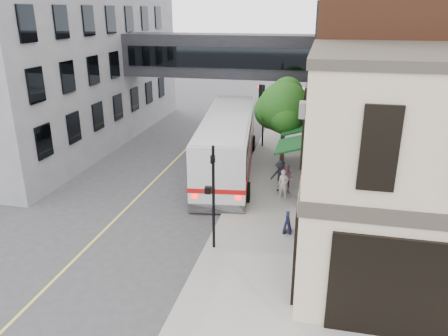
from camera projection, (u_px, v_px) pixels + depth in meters
The scene contains 17 objects.
ground at pixel (192, 275), 16.85m from camera, with size 120.00×120.00×0.00m, color #38383A.
sidewalk_main at pixel (280, 161), 29.25m from camera, with size 4.00×60.00×0.15m, color gray.
corner_building at pixel (448, 173), 15.41m from camera, with size 10.19×8.12×8.45m.
brick_building at pixel (420, 57), 26.17m from camera, with size 13.76×18.00×14.00m.
opposite_building at pixel (32, 47), 32.61m from camera, with size 14.00×24.00×14.00m, color slate.
skyway_bridge at pixel (220, 55), 31.75m from camera, with size 14.00×3.18×3.00m.
traffic_signal_near at pixel (213, 185), 17.59m from camera, with size 0.44×0.22×4.60m.
traffic_signal_far at pixel (262, 103), 31.25m from camera, with size 0.53×0.28×4.50m.
street_sign_pole at pixel (237, 168), 22.53m from camera, with size 0.08×0.75×3.00m.
street_tree at pixel (284, 107), 27.18m from camera, with size 3.80×3.20×5.60m.
lane_marking at pixel (160, 175), 27.04m from camera, with size 0.12×40.00×0.01m, color #D8CC4C.
bus at pixel (228, 141), 27.10m from camera, with size 4.51×13.34×3.52m.
pedestrian_a at pixel (283, 184), 23.14m from camera, with size 0.57×0.37×1.56m, color silver.
pedestrian_b at pixel (287, 178), 23.84m from camera, with size 0.79×0.61×1.62m, color pink.
pedestrian_c at pixel (280, 176), 23.97m from camera, with size 1.13×0.65×1.75m, color black.
newspaper_box at pixel (242, 197), 22.31m from camera, with size 0.50×0.44×0.99m, color #13571B.
sandwich_board at pixel (287, 223), 19.63m from camera, with size 0.33×0.52×0.92m, color black.
Camera 1 is at (4.37, -13.80, 9.65)m, focal length 35.00 mm.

